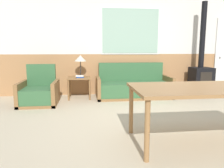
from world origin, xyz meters
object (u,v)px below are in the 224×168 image
dining_table (212,91)px  table_lamp (80,59)px  armchair (39,93)px  couch (133,87)px  wood_stove (201,72)px  side_table (79,80)px

dining_table → table_lamp: bearing=120.7°
armchair → couch: bearing=-5.4°
armchair → wood_stove: bearing=-9.9°
armchair → wood_stove: wood_stove is taller
couch → dining_table: 2.88m
side_table → wood_stove: (3.22, -0.00, 0.16)m
couch → table_lamp: bearing=173.9°
couch → dining_table: (0.41, -2.82, 0.43)m
dining_table → side_table: bearing=122.1°
couch → table_lamp: 1.54m
table_lamp → dining_table: 3.46m
table_lamp → dining_table: table_lamp is taller
side_table → dining_table: (1.79, -2.86, 0.23)m
armchair → side_table: size_ratio=1.54×
couch → table_lamp: size_ratio=3.49×
dining_table → wood_stove: wood_stove is taller
armchair → dining_table: size_ratio=0.42×
table_lamp → wood_stove: wood_stove is taller
armchair → table_lamp: (0.92, 0.60, 0.74)m
side_table → armchair: bearing=-150.7°
side_table → table_lamp: (0.04, 0.10, 0.53)m
wood_stove → couch: bearing=-178.8°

